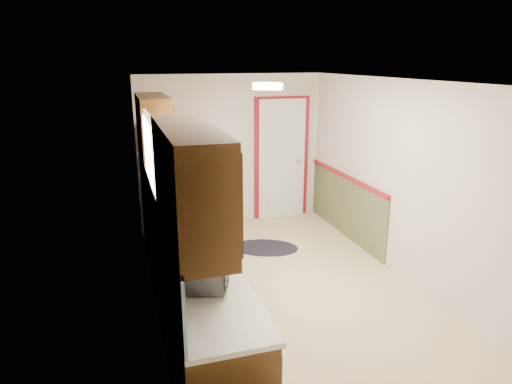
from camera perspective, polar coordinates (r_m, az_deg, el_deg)
room_shell at (r=5.10m, az=3.85°, el=0.12°), size 3.20×5.20×2.52m
kitchen_run at (r=4.68m, az=-9.32°, el=-6.68°), size 0.63×4.00×2.20m
back_wall_trim at (r=7.52m, az=4.88°, el=2.96°), size 1.12×2.30×2.08m
ceiling_fixture at (r=4.62m, az=1.46°, el=13.09°), size 0.30×0.30×0.06m
microwave at (r=3.61m, az=-6.63°, el=-8.04°), size 0.49×0.66×0.40m
refrigerator at (r=6.89m, az=-10.35°, el=1.28°), size 0.74×0.74×1.73m
rug at (r=6.61m, az=1.16°, el=-6.96°), size 1.11×0.94×0.01m
cooktop at (r=5.61m, az=-10.45°, el=-1.29°), size 0.52×0.63×0.02m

